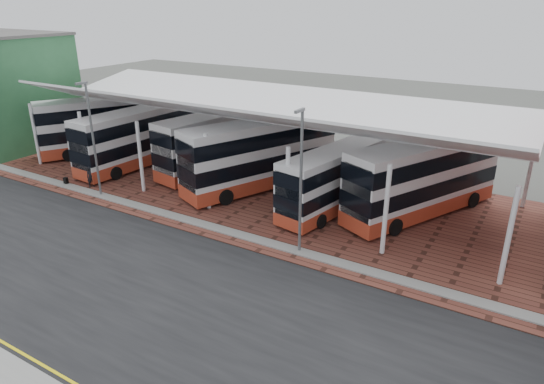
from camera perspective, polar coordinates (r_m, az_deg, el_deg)
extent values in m
plane|color=#494B45|center=(23.64, -8.57, -12.13)|extent=(140.00, 140.00, 0.00)
cube|color=black|center=(23.02, -10.18, -13.25)|extent=(120.00, 14.00, 0.02)
cube|color=brown|center=(32.64, 8.75, -2.06)|extent=(72.00, 16.00, 0.06)
cube|color=gray|center=(27.92, -0.52, -6.01)|extent=(120.00, 0.80, 0.14)
cylinder|color=silver|center=(44.93, -26.09, 6.07)|extent=(0.26, 0.26, 5.20)
cylinder|color=silver|center=(51.57, -15.93, 8.91)|extent=(0.26, 0.26, 4.60)
cylinder|color=silver|center=(40.14, -21.27, 5.15)|extent=(0.26, 0.26, 5.20)
cylinder|color=silver|center=(47.46, -10.85, 8.28)|extent=(0.26, 0.26, 4.60)
cylinder|color=silver|center=(35.72, -15.22, 3.94)|extent=(0.26, 0.26, 5.20)
cylinder|color=silver|center=(43.78, -4.88, 7.46)|extent=(0.26, 0.26, 4.60)
cylinder|color=silver|center=(31.83, -7.61, 2.35)|extent=(0.26, 0.26, 5.20)
cylinder|color=silver|center=(40.67, 2.05, 6.40)|extent=(0.26, 0.26, 4.60)
cylinder|color=silver|center=(28.67, 1.86, 0.31)|extent=(0.26, 0.26, 5.20)
cylinder|color=silver|center=(38.25, 9.96, 5.08)|extent=(0.26, 0.26, 4.60)
cylinder|color=silver|center=(26.51, 13.25, -2.14)|extent=(0.26, 0.26, 5.20)
cylinder|color=silver|center=(36.66, 18.71, 3.50)|extent=(0.26, 0.26, 4.60)
cylinder|color=silver|center=(25.61, 26.08, -4.79)|extent=(0.26, 0.26, 5.20)
cylinder|color=silver|center=(36.01, 27.97, 1.73)|extent=(0.26, 0.26, 4.60)
cube|color=white|center=(32.55, -5.51, 9.30)|extent=(37.00, 4.95, 1.95)
cube|color=white|center=(37.14, -0.31, 10.64)|extent=(37.00, 7.12, 1.43)
cube|color=#337142|center=(50.75, -28.06, 10.13)|extent=(6.20, 10.00, 10.00)
cube|color=#53514E|center=(50.19, -29.12, 15.80)|extent=(6.40, 10.20, 0.25)
cylinder|color=slate|center=(35.42, -20.26, 5.57)|extent=(0.16, 0.16, 8.00)
cube|color=slate|center=(34.43, -21.52, 11.82)|extent=(0.15, 0.90, 0.15)
cylinder|color=slate|center=(25.48, 3.40, 0.84)|extent=(0.16, 0.16, 8.00)
cube|color=slate|center=(24.07, 3.28, 9.54)|extent=(0.15, 0.90, 0.15)
cube|color=silver|center=(46.40, -18.73, 7.64)|extent=(8.36, 11.50, 4.61)
cube|color=#AB3922|center=(46.86, -18.46, 5.42)|extent=(8.42, 11.55, 0.96)
cube|color=black|center=(46.52, -18.66, 7.06)|extent=(8.42, 11.55, 1.02)
cube|color=black|center=(46.14, -18.92, 9.12)|extent=(8.42, 11.55, 1.02)
cube|color=black|center=(45.90, -25.90, 6.31)|extent=(2.12, 1.33, 3.86)
cylinder|color=black|center=(47.77, -23.17, 4.87)|extent=(0.81, 1.07, 1.07)
cylinder|color=black|center=(45.20, -22.80, 4.03)|extent=(0.81, 1.07, 1.07)
cylinder|color=black|center=(48.88, -14.39, 6.31)|extent=(0.81, 1.07, 1.07)
cylinder|color=black|center=(46.37, -13.55, 5.56)|extent=(0.81, 1.07, 1.07)
cube|color=silver|center=(41.79, -15.44, 6.36)|extent=(3.30, 11.41, 4.40)
cube|color=#AB3922|center=(42.28, -15.20, 4.02)|extent=(3.35, 11.45, 0.92)
cube|color=black|center=(41.91, -15.38, 5.75)|extent=(3.35, 11.45, 0.97)
cube|color=black|center=(41.51, -15.60, 7.92)|extent=(3.35, 11.45, 0.97)
cube|color=black|center=(38.65, -21.68, 4.20)|extent=(2.31, 0.26, 3.69)
cylinder|color=black|center=(41.25, -20.11, 2.77)|extent=(0.35, 1.04, 1.02)
cylinder|color=black|center=(39.26, -17.91, 2.12)|extent=(0.35, 1.04, 1.02)
cylinder|color=black|center=(45.50, -12.82, 5.29)|extent=(0.35, 1.04, 1.02)
cylinder|color=black|center=(43.71, -10.52, 4.79)|extent=(0.35, 1.04, 1.02)
cube|color=silver|center=(39.34, -6.19, 6.11)|extent=(4.55, 11.61, 4.43)
cube|color=#AB3922|center=(39.86, -6.09, 3.61)|extent=(4.60, 11.66, 0.93)
cube|color=black|center=(39.47, -6.17, 5.46)|extent=(4.60, 11.66, 0.98)
cube|color=black|center=(39.04, -6.26, 7.78)|extent=(4.60, 11.66, 0.98)
cube|color=black|center=(35.98, -12.75, 4.01)|extent=(2.30, 0.51, 3.71)
cylinder|color=black|center=(38.66, -11.32, 2.48)|extent=(0.47, 1.07, 1.03)
cylinder|color=black|center=(36.74, -8.83, 1.62)|extent=(0.47, 1.07, 1.03)
cylinder|color=black|center=(43.19, -3.73, 4.91)|extent=(0.47, 1.07, 1.03)
cylinder|color=black|center=(41.48, -1.19, 4.24)|extent=(0.47, 1.07, 1.03)
cube|color=silver|center=(35.24, -1.38, 4.60)|extent=(7.15, 12.11, 4.69)
cube|color=#AB3922|center=(35.85, -1.35, 1.69)|extent=(7.21, 12.16, 0.98)
cube|color=black|center=(35.39, -1.37, 3.85)|extent=(7.21, 12.16, 1.04)
cube|color=black|center=(34.89, -1.40, 6.57)|extent=(7.21, 12.16, 1.04)
cube|color=black|center=(32.42, -10.02, 2.51)|extent=(2.30, 1.05, 3.92)
cylinder|color=black|center=(35.13, -7.76, 0.77)|extent=(0.70, 1.12, 1.09)
cylinder|color=black|center=(32.91, -5.46, -0.60)|extent=(0.70, 1.12, 1.09)
cylinder|color=black|center=(39.10, 2.12, 3.17)|extent=(0.70, 1.12, 1.09)
cylinder|color=black|center=(37.12, 4.72, 2.07)|extent=(0.70, 1.12, 1.09)
cube|color=silver|center=(31.99, 7.62, 1.75)|extent=(4.06, 10.20, 3.89)
cube|color=#AB3922|center=(32.56, 7.48, -0.87)|extent=(4.11, 10.24, 0.81)
cube|color=black|center=(32.13, 7.58, 1.07)|extent=(4.11, 10.24, 0.86)
cube|color=black|center=(31.65, 7.71, 3.52)|extent=(4.11, 10.24, 0.86)
cube|color=black|center=(28.32, 1.94, -0.97)|extent=(2.02, 0.47, 3.26)
cylinder|color=black|center=(30.87, 2.37, -2.28)|extent=(0.42, 0.94, 0.90)
cylinder|color=black|center=(29.62, 5.76, -3.45)|extent=(0.42, 0.94, 0.90)
cylinder|color=black|center=(35.67, 8.89, 0.88)|extent=(0.42, 0.94, 0.90)
cylinder|color=black|center=(34.60, 12.01, -0.02)|extent=(0.42, 0.94, 0.90)
cube|color=silver|center=(32.20, 17.37, 1.75)|extent=(7.35, 11.64, 4.55)
cube|color=#AB3922|center=(32.85, 17.01, -1.28)|extent=(7.41, 11.70, 0.95)
cube|color=black|center=(32.36, 17.28, 0.96)|extent=(7.41, 11.70, 1.00)
cube|color=black|center=(31.83, 17.61, 3.80)|extent=(7.41, 11.70, 1.00)
cube|color=black|center=(28.21, 9.84, -0.62)|extent=(2.20, 1.11, 3.81)
cylinder|color=black|center=(31.14, 10.71, -2.29)|extent=(0.72, 1.08, 1.06)
cylinder|color=black|center=(29.51, 14.26, -4.00)|extent=(0.72, 1.08, 1.06)
cylinder|color=black|center=(36.43, 19.18, 0.46)|extent=(0.72, 1.08, 1.06)
cylinder|color=black|center=(35.05, 22.55, -0.85)|extent=(0.72, 1.08, 1.06)
imported|color=black|center=(38.21, -20.55, 1.68)|extent=(0.56, 0.67, 1.58)
cube|color=black|center=(39.60, -23.08, 1.20)|extent=(0.32, 0.23, 0.55)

